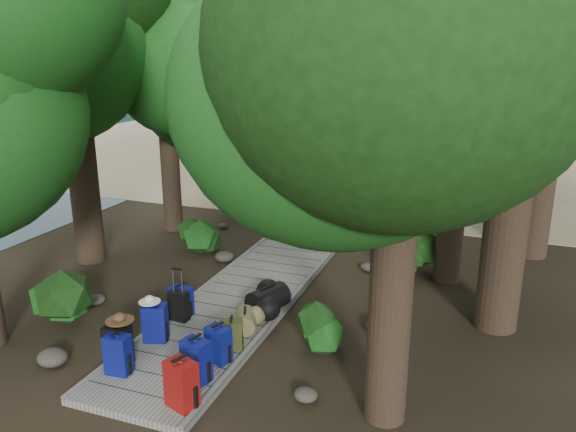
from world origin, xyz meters
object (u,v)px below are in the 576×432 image
at_px(lone_suitcase_on_sand, 364,187).
at_px(sun_lounger, 451,185).
at_px(backpack_left_c, 155,321).
at_px(backpack_right_b, 196,358).
at_px(backpack_left_b, 118,343).
at_px(duffel_right_khaki, 245,321).
at_px(backpack_left_d, 181,299).
at_px(duffel_right_black, 268,299).
at_px(kayak, 300,171).
at_px(backpack_right_d, 232,333).
at_px(suitcase_on_boardwalk, 179,306).
at_px(backpack_right_c, 218,342).
at_px(backpack_right_a, 181,382).
at_px(backpack_left_a, 118,352).

relative_size(lone_suitcase_on_sand, sun_lounger, 0.32).
bearing_deg(backpack_left_c, backpack_right_b, -51.23).
height_order(backpack_left_b, duffel_right_khaki, backpack_left_b).
bearing_deg(backpack_left_d, sun_lounger, 83.49).
xyz_separation_m(duffel_right_black, kayak, (-3.55, 12.17, -0.18)).
height_order(backpack_right_d, suitcase_on_boardwalk, suitcase_on_boardwalk).
distance_m(duffel_right_khaki, lone_suitcase_on_sand, 10.51).
xyz_separation_m(suitcase_on_boardwalk, lone_suitcase_on_sand, (1.05, 10.56, -0.07)).
bearing_deg(backpack_right_c, sun_lounger, 97.74).
bearing_deg(duffel_right_khaki, backpack_right_a, -109.30).
height_order(suitcase_on_boardwalk, lone_suitcase_on_sand, suitcase_on_boardwalk).
bearing_deg(backpack_left_b, backpack_right_c, 12.38).
bearing_deg(kayak, backpack_right_c, -94.91).
bearing_deg(backpack_right_c, backpack_right_b, -76.59).
distance_m(backpack_right_a, sun_lounger, 14.49).
bearing_deg(duffel_right_khaki, backpack_left_c, -167.66).
xyz_separation_m(backpack_left_a, duffel_right_khaki, (1.25, 1.92, -0.17)).
bearing_deg(sun_lounger, backpack_right_b, -91.70).
bearing_deg(lone_suitcase_on_sand, backpack_right_c, -70.51).
xyz_separation_m(backpack_left_a, sun_lounger, (3.83, 13.88, -0.14)).
relative_size(backpack_right_c, duffel_right_khaki, 1.19).
bearing_deg(duffel_right_black, suitcase_on_boardwalk, -125.27).
height_order(backpack_right_b, duffel_right_khaki, backpack_right_b).
height_order(backpack_left_a, kayak, backpack_left_a).
bearing_deg(duffel_right_black, duffel_right_khaki, -74.20).
height_order(backpack_left_b, sun_lounger, backpack_left_b).
bearing_deg(backpack_right_b, backpack_left_c, 161.33).
distance_m(backpack_left_b, backpack_right_c, 1.57).
height_order(backpack_right_d, lone_suitcase_on_sand, backpack_right_d).
distance_m(suitcase_on_boardwalk, kayak, 13.24).
bearing_deg(backpack_left_c, backpack_right_c, -27.25).
relative_size(backpack_left_c, duffel_right_black, 0.94).
distance_m(kayak, sun_lounger, 6.12).
xyz_separation_m(backpack_right_d, kayak, (-3.50, 13.65, -0.21)).
bearing_deg(suitcase_on_boardwalk, backpack_left_c, -84.45).
xyz_separation_m(backpack_left_c, backpack_left_d, (-0.10, 1.00, -0.06)).
bearing_deg(backpack_right_d, backpack_left_d, 128.82).
bearing_deg(suitcase_on_boardwalk, backpack_right_c, -33.89).
relative_size(backpack_right_c, duffel_right_black, 0.83).
height_order(backpack_left_d, duffel_right_khaki, backpack_left_d).
xyz_separation_m(backpack_left_a, backpack_right_c, (1.27, 0.84, -0.03)).
xyz_separation_m(suitcase_on_boardwalk, kayak, (-2.15, 13.06, -0.21)).
relative_size(backpack_right_c, sun_lounger, 0.34).
height_order(backpack_left_b, backpack_right_c, backpack_left_b).
height_order(backpack_right_a, duffel_right_black, backpack_right_a).
distance_m(backpack_left_a, backpack_right_d, 1.83).
relative_size(duffel_right_khaki, kayak, 0.16).
bearing_deg(kayak, sun_lounger, -28.68).
relative_size(backpack_left_b, backpack_right_d, 1.35).
bearing_deg(backpack_left_b, backpack_left_a, -64.22).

